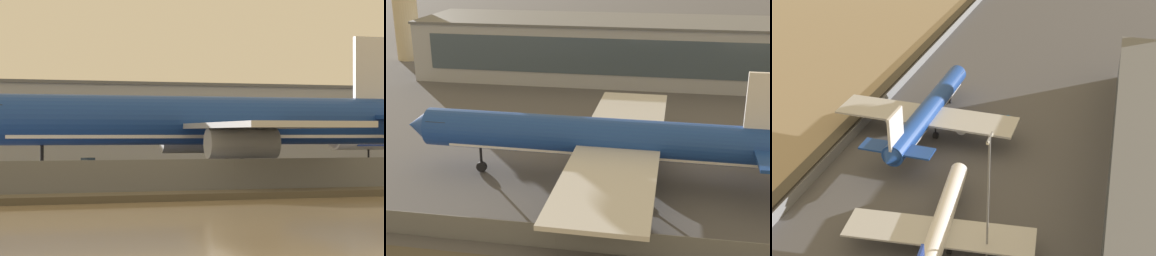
{
  "view_description": "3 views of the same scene",
  "coord_description": "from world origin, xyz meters",
  "views": [
    {
      "loc": [
        -19.27,
        -71.44,
        4.68
      ],
      "look_at": [
        2.06,
        3.57,
        5.22
      ],
      "focal_mm": 70.0,
      "sensor_mm": 36.0,
      "label": 1
    },
    {
      "loc": [
        10.24,
        -61.0,
        29.06
      ],
      "look_at": [
        -1.52,
        5.7,
        5.1
      ],
      "focal_mm": 50.0,
      "sensor_mm": 36.0,
      "label": 2
    },
    {
      "loc": [
        111.44,
        40.59,
        65.47
      ],
      "look_at": [
        4.34,
        9.72,
        3.11
      ],
      "focal_mm": 50.0,
      "sensor_mm": 36.0,
      "label": 3
    }
  ],
  "objects": [
    {
      "name": "ground_plane",
      "position": [
        0.0,
        0.0,
        0.0
      ],
      "size": [
        500.0,
        500.0,
        0.0
      ],
      "primitive_type": "plane",
      "color": "#4C4C51"
    },
    {
      "name": "perimeter_fence",
      "position": [
        0.0,
        -16.0,
        1.34
      ],
      "size": [
        280.0,
        0.1,
        2.67
      ],
      "color": "slate",
      "rests_on": "ground"
    },
    {
      "name": "passenger_jet_white",
      "position": [
        41.69,
        16.19,
        4.17
      ],
      "size": [
        39.4,
        34.26,
        10.93
      ],
      "color": "white",
      "rests_on": "ground"
    },
    {
      "name": "shoreline_seawall",
      "position": [
        0.0,
        -20.5,
        0.25
      ],
      "size": [
        320.0,
        3.0,
        0.5
      ],
      "color": "#474238",
      "rests_on": "ground"
    },
    {
      "name": "cargo_jet_blue",
      "position": [
        3.15,
        0.42,
        5.75
      ],
      "size": [
        51.54,
        43.96,
        15.07
      ],
      "color": "#193D93",
      "rests_on": "ground"
    },
    {
      "name": "apron_light_mast_apron_west",
      "position": [
        43.53,
        25.07,
        13.94
      ],
      "size": [
        3.2,
        0.4,
        25.25
      ],
      "color": "gray",
      "rests_on": "ground"
    },
    {
      "name": "baggage_tug",
      "position": [
        -7.15,
        17.02,
        0.81
      ],
      "size": [
        2.98,
        3.57,
        1.8
      ],
      "color": "#19519E",
      "rests_on": "ground"
    }
  ]
}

